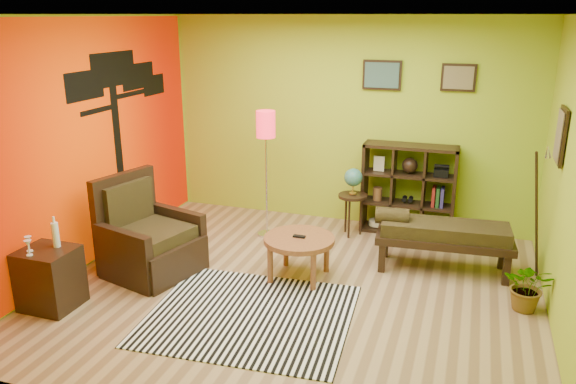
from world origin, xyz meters
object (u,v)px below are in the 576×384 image
(armchair, at_px, (148,243))
(globe_table, at_px, (353,185))
(floor_lamp, at_px, (266,136))
(bench, at_px, (441,233))
(cube_shelf, at_px, (409,190))
(side_cabinet, at_px, (50,278))
(potted_plant, at_px, (528,292))
(coffee_table, at_px, (299,243))

(armchair, bearing_deg, globe_table, 42.72)
(armchair, bearing_deg, floor_lamp, 58.03)
(globe_table, bearing_deg, floor_lamp, -160.75)
(globe_table, relative_size, bench, 0.59)
(armchair, distance_m, cube_shelf, 3.40)
(side_cabinet, height_order, potted_plant, side_cabinet)
(side_cabinet, bearing_deg, potted_plant, 17.61)
(coffee_table, relative_size, potted_plant, 1.52)
(floor_lamp, bearing_deg, side_cabinet, -119.16)
(floor_lamp, distance_m, potted_plant, 3.49)
(armchair, relative_size, globe_table, 1.22)
(armchair, xyz_separation_m, potted_plant, (4.02, 0.40, -0.13))
(coffee_table, relative_size, floor_lamp, 0.47)
(side_cabinet, xyz_separation_m, cube_shelf, (3.11, 3.15, 0.29))
(side_cabinet, xyz_separation_m, globe_table, (2.43, 2.83, 0.38))
(side_cabinet, bearing_deg, armchair, 65.06)
(coffee_table, relative_size, globe_table, 0.86)
(floor_lamp, distance_m, bench, 2.43)
(globe_table, bearing_deg, potted_plant, -34.02)
(coffee_table, distance_m, potted_plant, 2.36)
(coffee_table, bearing_deg, bench, 25.74)
(coffee_table, bearing_deg, globe_table, 78.83)
(armchair, bearing_deg, side_cabinet, -114.94)
(coffee_table, height_order, cube_shelf, cube_shelf)
(cube_shelf, bearing_deg, floor_lamp, -158.40)
(coffee_table, relative_size, bench, 0.50)
(potted_plant, bearing_deg, coffee_table, -179.34)
(coffee_table, relative_size, side_cabinet, 0.84)
(globe_table, distance_m, potted_plant, 2.55)
(armchair, bearing_deg, potted_plant, 5.74)
(side_cabinet, distance_m, potted_plant, 4.72)
(floor_lamp, height_order, potted_plant, floor_lamp)
(coffee_table, xyz_separation_m, bench, (1.45, 0.70, 0.03))
(bench, bearing_deg, floor_lamp, 170.90)
(bench, distance_m, potted_plant, 1.15)
(cube_shelf, xyz_separation_m, potted_plant, (1.39, -1.72, -0.40))
(cube_shelf, distance_m, bench, 1.16)
(bench, bearing_deg, cube_shelf, 114.85)
(coffee_table, distance_m, floor_lamp, 1.61)
(cube_shelf, height_order, bench, cube_shelf)
(side_cabinet, relative_size, globe_table, 1.02)
(side_cabinet, xyz_separation_m, bench, (3.60, 2.10, 0.13))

